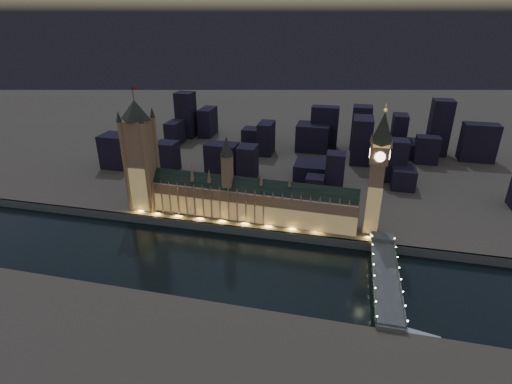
% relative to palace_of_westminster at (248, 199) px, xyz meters
% --- Properties ---
extents(ground_plane, '(2000.00, 2000.00, 0.00)m').
position_rel_palace_of_westminster_xyz_m(ground_plane, '(4.61, -61.75, -26.37)').
color(ground_plane, black).
rests_on(ground_plane, ground).
extents(north_bank, '(2000.00, 960.00, 8.00)m').
position_rel_palace_of_westminster_xyz_m(north_bank, '(4.61, 458.25, -22.37)').
color(north_bank, brown).
rests_on(north_bank, ground).
extents(embankment_wall, '(2000.00, 2.50, 8.00)m').
position_rel_palace_of_westminster_xyz_m(embankment_wall, '(4.61, -20.75, -22.37)').
color(embankment_wall, '#445646').
rests_on(embankment_wall, ground).
extents(palace_of_westminster, '(202.00, 28.02, 78.00)m').
position_rel_palace_of_westminster_xyz_m(palace_of_westminster, '(0.00, 0.00, 0.00)').
color(palace_of_westminster, '#937047').
rests_on(palace_of_westminster, north_bank).
extents(victoria_tower, '(31.68, 31.68, 118.25)m').
position_rel_palace_of_westminster_xyz_m(victoria_tower, '(-105.39, 0.17, 40.25)').
color(victoria_tower, '#937047').
rests_on(victoria_tower, north_bank).
extents(elizabeth_tower, '(18.00, 18.00, 113.32)m').
position_rel_palace_of_westminster_xyz_m(elizabeth_tower, '(112.61, 0.17, 44.90)').
color(elizabeth_tower, '#937047').
rests_on(elizabeth_tower, north_bank).
extents(westminster_bridge, '(19.12, 113.00, 15.90)m').
position_rel_palace_of_westminster_xyz_m(westminster_bridge, '(122.58, -65.20, -20.38)').
color(westminster_bridge, '#445646').
rests_on(westminster_bridge, ground).
extents(river_boat, '(39.18, 16.26, 4.50)m').
position_rel_palace_of_westminster_xyz_m(river_boat, '(142.58, -119.75, -24.81)').
color(river_boat, '#445646').
rests_on(river_boat, ground).
extents(city_backdrop, '(484.36, 215.63, 74.22)m').
position_rel_palace_of_westminster_xyz_m(city_backdrop, '(46.38, 186.28, 4.10)').
color(city_backdrop, black).
rests_on(city_backdrop, north_bank).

